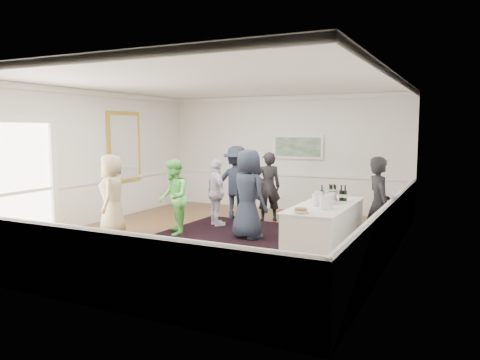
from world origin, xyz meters
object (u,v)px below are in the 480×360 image
at_px(guest_dark_a, 237,183).
at_px(ice_bucket, 330,197).
at_px(bartender, 379,205).
at_px(guest_lilac, 217,193).
at_px(nut_bowl, 301,211).
at_px(guest_green, 173,197).
at_px(serving_table, 325,231).
at_px(guest_tan, 112,195).
at_px(guest_navy, 248,194).
at_px(guest_dark_b, 268,187).

distance_m(guest_dark_a, ice_bucket, 3.83).
bearing_deg(guest_dark_a, bartender, 151.65).
bearing_deg(guest_lilac, nut_bowl, 179.65).
bearing_deg(nut_bowl, guest_dark_a, 129.38).
distance_m(guest_green, guest_lilac, 1.26).
bearing_deg(guest_green, bartender, 61.92).
xyz_separation_m(serving_table, guest_green, (-3.46, 0.38, 0.33)).
xyz_separation_m(guest_tan, guest_lilac, (1.54, 1.82, -0.09)).
xyz_separation_m(serving_table, bartender, (0.77, 0.85, 0.41)).
xyz_separation_m(serving_table, ice_bucket, (0.03, 0.17, 0.59)).
relative_size(bartender, guest_navy, 0.95).
bearing_deg(guest_dark_a, guest_tan, 55.25).
relative_size(serving_table, ice_bucket, 9.12).
relative_size(guest_tan, nut_bowl, 6.84).
bearing_deg(guest_navy, guest_green, 36.15).
height_order(serving_table, guest_tan, guest_tan).
bearing_deg(guest_navy, guest_tan, 43.03).
bearing_deg(guest_tan, serving_table, 62.83).
xyz_separation_m(guest_tan, ice_bucket, (4.63, 0.41, 0.20)).
relative_size(guest_dark_a, guest_dark_b, 1.08).
bearing_deg(guest_dark_b, guest_green, 26.95).
bearing_deg(guest_dark_a, guest_dark_b, -175.50).
xyz_separation_m(guest_green, ice_bucket, (3.49, -0.22, 0.26)).
relative_size(guest_lilac, ice_bucket, 6.05).
distance_m(guest_navy, ice_bucket, 1.98).
height_order(bartender, guest_lilac, bartender).
xyz_separation_m(bartender, guest_tan, (-5.37, -1.10, -0.02)).
relative_size(bartender, guest_lilac, 1.13).
distance_m(bartender, guest_navy, 2.62).
bearing_deg(guest_tan, guest_green, 88.58).
height_order(guest_tan, guest_green, guest_tan).
relative_size(ice_bucket, nut_bowl, 1.02).
bearing_deg(ice_bucket, bartender, 42.74).
bearing_deg(guest_lilac, guest_navy, -173.36).
bearing_deg(nut_bowl, ice_bucket, 82.69).
bearing_deg(guest_dark_b, bartender, 115.14).
xyz_separation_m(guest_tan, nut_bowl, (4.48, -0.75, 0.13)).
xyz_separation_m(bartender, ice_bucket, (-0.74, -0.68, 0.19)).
bearing_deg(nut_bowl, bartender, 64.28).
bearing_deg(guest_navy, guest_dark_a, -33.93).
relative_size(guest_lilac, guest_navy, 0.84).
bearing_deg(guest_dark_a, guest_navy, 118.61).
bearing_deg(guest_tan, guest_lilac, 109.53).
bearing_deg(guest_dark_a, guest_green, 73.21).
bearing_deg(nut_bowl, guest_navy, 134.67).
bearing_deg(guest_navy, guest_dark_b, -56.94).
bearing_deg(guest_green, guest_lilac, 127.07).
bearing_deg(bartender, guest_dark_b, 30.13).
xyz_separation_m(serving_table, guest_dark_b, (-2.19, 2.64, 0.37)).
relative_size(serving_table, guest_lilac, 1.51).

